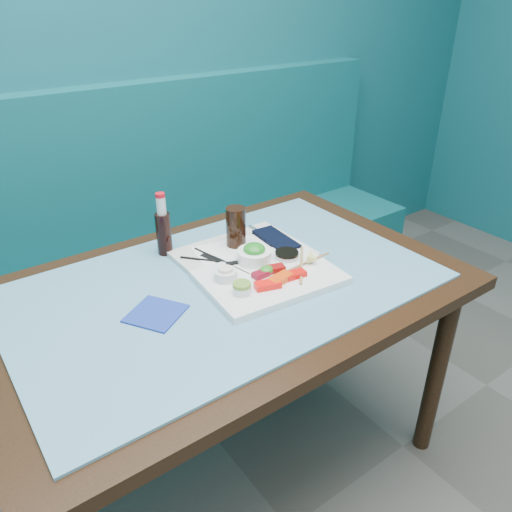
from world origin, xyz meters
TOP-DOWN VIEW (x-y plane):
  - booth_bench at (0.00, 2.29)m, footprint 3.00×0.56m
  - dining_table at (0.00, 1.45)m, footprint 1.40×0.90m
  - glass_top at (0.00, 1.45)m, footprint 1.22×0.76m
  - sashimi_plate at (0.12, 1.38)m, footprint 0.42×0.32m
  - salmon_left at (0.07, 1.33)m, footprint 0.08×0.06m
  - salmon_mid at (0.12, 1.33)m, footprint 0.08×0.05m
  - salmon_right at (0.17, 1.33)m, footprint 0.07×0.04m
  - tuna_left at (0.09, 1.39)m, footprint 0.05×0.03m
  - tuna_right at (0.14, 1.39)m, footprint 0.06×0.05m
  - seaweed_garnish at (0.11, 1.39)m, footprint 0.05×0.05m
  - ramekin_wasabi at (-0.01, 1.35)m, footprint 0.07×0.07m
  - wasabi_fill at (-0.01, 1.35)m, footprint 0.06×0.06m
  - ramekin_ginger at (-0.00, 1.44)m, footprint 0.08×0.08m
  - ginger_fill at (-0.00, 1.44)m, footprint 0.05×0.05m
  - soy_dish at (0.22, 1.43)m, footprint 0.08×0.08m
  - soy_fill at (0.22, 1.43)m, footprint 0.08×0.08m
  - lemon_wedge at (0.26, 1.35)m, footprint 0.05×0.04m
  - chopstick_sleeve at (0.10, 1.49)m, footprint 0.12×0.06m
  - wooden_chopstick_a at (0.23, 1.37)m, footprint 0.16×0.18m
  - wooden_chopstick_b at (0.24, 1.37)m, footprint 0.22×0.02m
  - serving_tray at (0.14, 1.55)m, footprint 0.40×0.30m
  - paper_placemat at (0.14, 1.55)m, footprint 0.33×0.26m
  - seaweed_bowl at (0.13, 1.48)m, footprint 0.13×0.13m
  - seaweed_salad at (0.13, 1.48)m, footprint 0.08×0.08m
  - cola_glass at (0.15, 1.61)m, footprint 0.07×0.07m
  - navy_pouch at (0.27, 1.55)m, footprint 0.09×0.19m
  - fork at (0.27, 1.66)m, footprint 0.02×0.08m
  - black_chopstick_a at (0.04, 1.54)m, footprint 0.17×0.20m
  - black_chopstick_b at (0.05, 1.54)m, footprint 0.05×0.24m
  - tray_sleeve at (0.04, 1.54)m, footprint 0.06×0.15m
  - cola_bottle_body at (-0.06, 1.72)m, footprint 0.06×0.06m
  - cola_bottle_neck at (-0.06, 1.72)m, footprint 0.04×0.04m
  - cola_bottle_cap at (-0.06, 1.72)m, footprint 0.03×0.03m
  - blue_napkin at (-0.24, 1.42)m, footprint 0.18×0.18m

SIDE VIEW (x-z plane):
  - booth_bench at x=0.00m, z-range -0.21..0.96m
  - dining_table at x=0.00m, z-range 0.29..1.04m
  - glass_top at x=0.00m, z-range 0.75..0.76m
  - blue_napkin at x=-0.24m, z-range 0.76..0.76m
  - serving_tray at x=0.14m, z-range 0.76..0.77m
  - sashimi_plate at x=0.12m, z-range 0.76..0.78m
  - paper_placemat at x=0.14m, z-range 0.77..0.77m
  - tray_sleeve at x=0.04m, z-range 0.77..0.78m
  - black_chopstick_b at x=0.05m, z-range 0.77..0.78m
  - black_chopstick_a at x=0.04m, z-range 0.77..0.78m
  - fork at x=0.27m, z-range 0.77..0.78m
  - navy_pouch at x=0.27m, z-range 0.77..0.79m
  - chopstick_sleeve at x=0.10m, z-range 0.78..0.78m
  - wooden_chopstick_b at x=0.24m, z-range 0.78..0.79m
  - wooden_chopstick_a at x=0.23m, z-range 0.78..0.79m
  - soy_dish at x=0.22m, z-range 0.78..0.79m
  - tuna_left at x=0.09m, z-range 0.78..0.79m
  - salmon_right at x=0.17m, z-range 0.78..0.79m
  - tuna_right at x=0.14m, z-range 0.78..0.80m
  - salmon_left at x=0.07m, z-range 0.78..0.80m
  - salmon_mid at x=0.12m, z-range 0.78..0.80m
  - ramekin_wasabi at x=-0.01m, z-range 0.78..0.80m
  - seaweed_garnish at x=0.11m, z-range 0.78..0.80m
  - ramekin_ginger at x=0.00m, z-range 0.78..0.81m
  - seaweed_bowl at x=0.13m, z-range 0.77..0.82m
  - soy_fill at x=0.22m, z-range 0.79..0.80m
  - lemon_wedge at x=0.26m, z-range 0.78..0.82m
  - wasabi_fill at x=-0.01m, z-range 0.80..0.81m
  - ginger_fill at x=0.00m, z-range 0.81..0.82m
  - seaweed_salad at x=0.13m, z-range 0.80..0.84m
  - cola_bottle_body at x=-0.06m, z-range 0.76..0.90m
  - cola_glass at x=0.15m, z-range 0.77..0.91m
  - cola_bottle_neck at x=-0.06m, z-range 0.90..0.95m
  - cola_bottle_cap at x=-0.06m, z-range 0.95..0.97m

